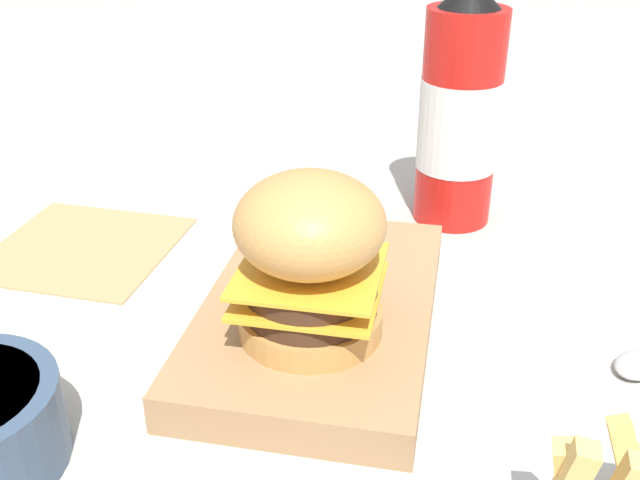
# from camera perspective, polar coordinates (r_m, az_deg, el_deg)

# --- Properties ---
(ground_plane) EXTENTS (6.00, 6.00, 0.00)m
(ground_plane) POSITION_cam_1_polar(r_m,az_deg,el_deg) (0.59, 4.09, -7.92)
(ground_plane) COLOR #B7B2A8
(serving_board) EXTENTS (0.29, 0.17, 0.03)m
(serving_board) POSITION_cam_1_polar(r_m,az_deg,el_deg) (0.60, 0.00, -5.52)
(serving_board) COLOR #A37A51
(serving_board) RESTS_ON ground_plane
(burger) EXTENTS (0.10, 0.10, 0.12)m
(burger) POSITION_cam_1_polar(r_m,az_deg,el_deg) (0.52, -0.78, -1.25)
(burger) COLOR tan
(burger) RESTS_ON serving_board
(ketchup_bottle) EXTENTS (0.08, 0.08, 0.24)m
(ketchup_bottle) POSITION_cam_1_polar(r_m,az_deg,el_deg) (0.75, 10.58, 9.36)
(ketchup_bottle) COLOR red
(ketchup_bottle) RESTS_ON ground_plane
(parchment_square) EXTENTS (0.17, 0.17, 0.00)m
(parchment_square) POSITION_cam_1_polar(r_m,az_deg,el_deg) (0.75, -17.60, -0.51)
(parchment_square) COLOR tan
(parchment_square) RESTS_ON ground_plane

